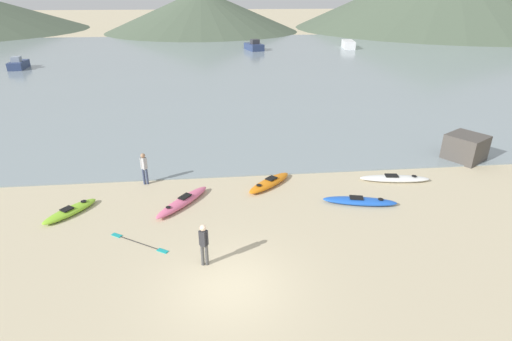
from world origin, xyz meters
The scene contains 15 objects.
ground_plane centered at (0.00, 0.00, 0.00)m, with size 400.00×400.00×0.00m, color #C6B793.
bay_water centered at (0.00, 43.53, 0.03)m, with size 160.00×70.00×0.06m, color gray.
far_hill_midleft centered at (-2.17, 89.30, 4.55)m, with size 44.36×44.36×9.10m, color #4C5B47.
kayak_on_sand_0 centered at (-6.78, 5.49, 0.15)m, with size 2.18×2.50×0.34m.
kayak_on_sand_1 centered at (-1.86, 5.78, 0.17)m, with size 2.58×3.16×0.39m.
kayak_on_sand_2 centered at (6.29, 4.99, 0.16)m, with size 3.44×1.42×0.36m.
kayak_on_sand_3 centered at (2.39, 7.31, 0.17)m, with size 2.69×2.60×0.39m.
kayak_on_sand_4 centered at (8.92, 7.16, 0.15)m, with size 3.63×1.21×0.34m.
person_near_foreground centered at (-0.79, 1.26, 0.96)m, with size 0.34×0.29×1.68m.
person_near_waterline centered at (-3.86, 8.18, 0.97)m, with size 0.34×0.30×1.69m.
moored_boat_0 centered at (22.44, 56.57, 0.67)m, with size 2.30×4.50×1.21m.
moored_boat_1 centered at (-24.17, 42.60, 0.59)m, with size 1.94×3.66×1.51m.
moored_boat_2 centered at (6.57, 55.97, 0.66)m, with size 3.05×4.30×1.71m.
loose_paddle centered at (-3.40, 2.87, 0.01)m, with size 2.43×1.66×0.03m.
shoreline_rock centered at (14.13, 9.50, 0.75)m, with size 1.90×1.89×1.50m, color #4C4742.
Camera 1 is at (-0.20, -10.61, 9.11)m, focal length 28.00 mm.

